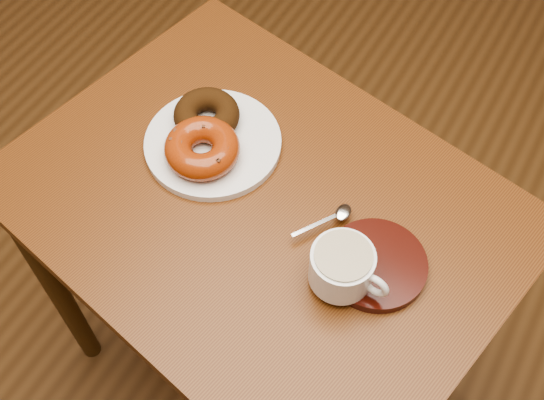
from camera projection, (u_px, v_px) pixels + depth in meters
The scene contains 7 objects.
cafe_table at pixel (262, 239), 1.18m from camera, with size 0.89×0.74×0.74m.
donut_plate at pixel (213, 143), 1.13m from camera, with size 0.23×0.23×0.01m, color white.
donut_cinnamon at pixel (207, 115), 1.13m from camera, with size 0.11×0.11×0.04m, color #321B0A.
donut_caramel at pixel (202, 148), 1.09m from camera, with size 0.14×0.14×0.05m.
saucer at pixel (376, 265), 1.01m from camera, with size 0.15×0.15×0.02m, color #320C06.
coffee_cup at pixel (343, 267), 0.96m from camera, with size 0.12×0.09×0.06m.
teaspoon at pixel (338, 215), 1.04m from camera, with size 0.06×0.09×0.01m.
Camera 1 is at (0.14, -0.42, 1.64)m, focal length 45.00 mm.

